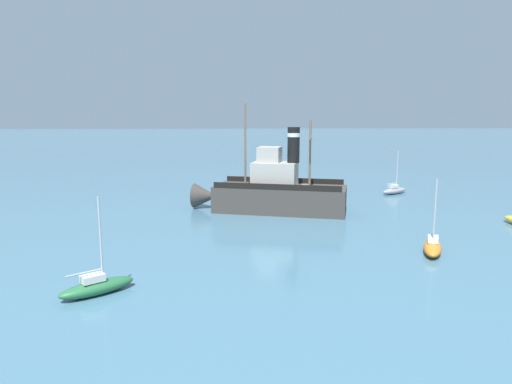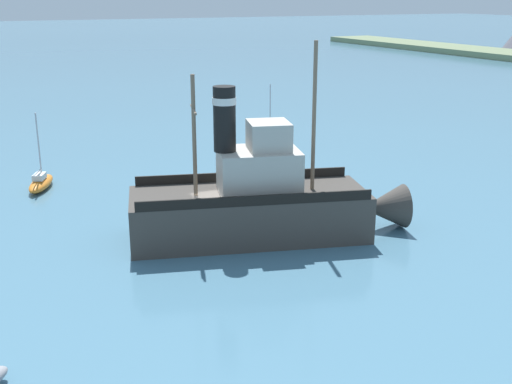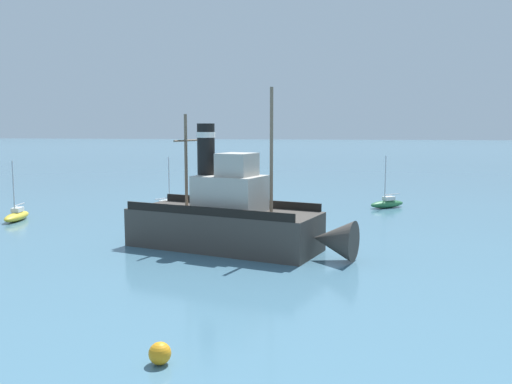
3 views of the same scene
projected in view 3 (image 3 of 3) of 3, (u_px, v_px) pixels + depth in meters
ground_plane at (200, 247)px, 34.26m from camera, size 600.00×600.00×0.00m
old_tugboat at (232, 220)px, 33.61m from camera, size 7.63×14.77×9.90m
sailboat_yellow at (17, 216)px, 44.00m from camera, size 3.92×1.67×4.90m
sailboat_orange at (167, 207)px, 48.75m from camera, size 3.91×2.58×4.90m
sailboat_green at (387, 203)px, 51.06m from camera, size 3.17×3.69×4.90m
mooring_buoy at (160, 353)px, 17.35m from camera, size 0.73×0.73×0.73m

